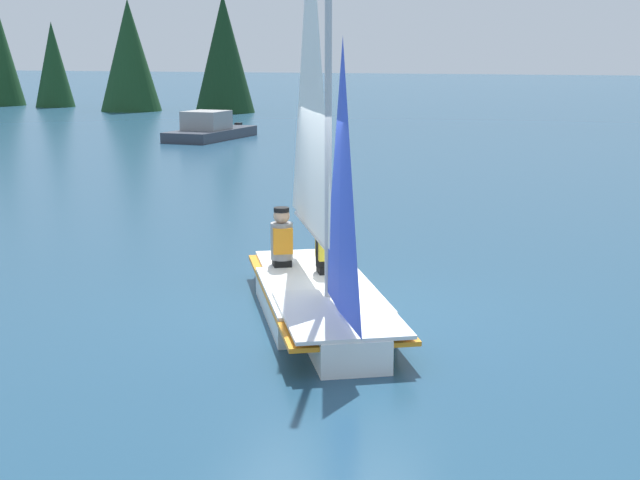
# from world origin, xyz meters

# --- Properties ---
(ground_plane) EXTENTS (260.00, 260.00, 0.00)m
(ground_plane) POSITION_xyz_m (0.00, 0.00, 0.00)
(ground_plane) COLOR navy
(sailboat_main) EXTENTS (3.33, 4.36, 5.10)m
(sailboat_main) POSITION_xyz_m (-0.03, 0.05, 0.80)
(sailboat_main) COLOR white
(sailboat_main) RESTS_ON ground_plane
(sailor_helm) EXTENTS (0.41, 0.42, 1.16)m
(sailor_helm) POSITION_xyz_m (-0.19, 0.75, 0.63)
(sailor_helm) COLOR black
(sailor_helm) RESTS_ON ground_plane
(sailor_crew) EXTENTS (0.41, 0.42, 1.16)m
(sailor_crew) POSITION_xyz_m (-0.90, 0.91, 0.63)
(sailor_crew) COLOR black
(sailor_crew) RESTS_ON ground_plane
(motorboat_distant) EXTENTS (1.88, 4.62, 1.08)m
(motorboat_distant) POSITION_xyz_m (-12.06, 20.27, 0.37)
(motorboat_distant) COLOR #333842
(motorboat_distant) RESTS_ON ground_plane
(treeline_shore) EXTENTS (19.50, 5.05, 7.01)m
(treeline_shore) POSITION_xyz_m (-26.48, 34.78, 3.17)
(treeline_shore) COLOR #193D1E
(treeline_shore) RESTS_ON ground_plane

